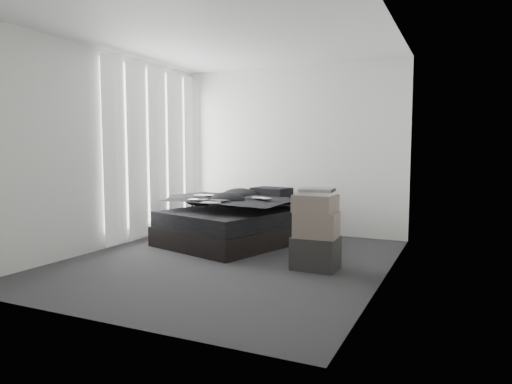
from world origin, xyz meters
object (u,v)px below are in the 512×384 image
at_px(laptop, 259,193).
at_px(box_lower, 316,253).
at_px(side_stand, 205,217).
at_px(bed, 237,233).

height_order(laptop, box_lower, laptop).
bearing_deg(box_lower, side_stand, 153.67).
bearing_deg(laptop, box_lower, -4.67).
bearing_deg(side_stand, laptop, -6.92).
bearing_deg(laptop, bed, -154.50).
distance_m(laptop, side_stand, 1.01).
height_order(bed, laptop, laptop).
bearing_deg(side_stand, box_lower, -26.33).
xyz_separation_m(bed, box_lower, (1.45, -0.94, 0.05)).
relative_size(side_stand, box_lower, 1.32).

